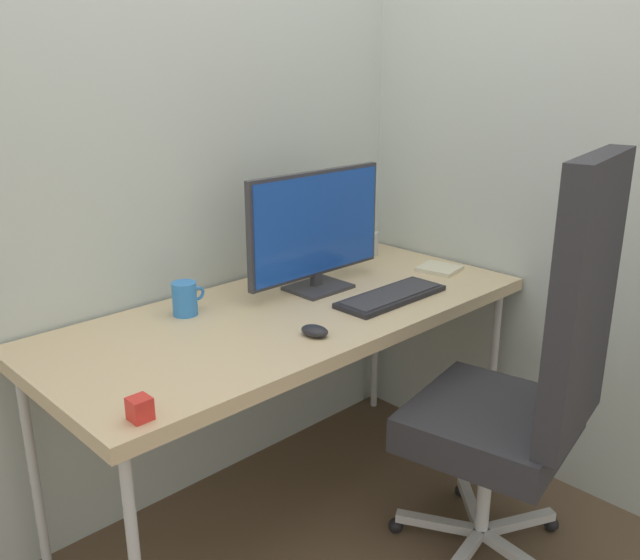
{
  "coord_description": "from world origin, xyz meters",
  "views": [
    {
      "loc": [
        -1.35,
        -1.53,
        1.52
      ],
      "look_at": [
        0.06,
        -0.07,
        0.85
      ],
      "focal_mm": 37.97,
      "sensor_mm": 36.0,
      "label": 1
    }
  ],
  "objects_px": {
    "office_chair": "(531,376)",
    "keyboard": "(391,296)",
    "monitor": "(316,228)",
    "desk_clamp_accessory": "(140,409)",
    "coffee_mug": "(185,298)",
    "notebook": "(439,269)",
    "mouse": "(315,331)",
    "pen_holder": "(370,243)"
  },
  "relations": [
    {
      "from": "office_chair",
      "to": "desk_clamp_accessory",
      "type": "height_order",
      "value": "office_chair"
    },
    {
      "from": "desk_clamp_accessory",
      "to": "coffee_mug",
      "type": "bearing_deg",
      "value": 47.86
    },
    {
      "from": "pen_holder",
      "to": "keyboard",
      "type": "bearing_deg",
      "value": -130.38
    },
    {
      "from": "keyboard",
      "to": "mouse",
      "type": "relative_size",
      "value": 4.71
    },
    {
      "from": "office_chair",
      "to": "desk_clamp_accessory",
      "type": "relative_size",
      "value": 24.22
    },
    {
      "from": "office_chair",
      "to": "keyboard",
      "type": "relative_size",
      "value": 3.14
    },
    {
      "from": "coffee_mug",
      "to": "monitor",
      "type": "bearing_deg",
      "value": -12.21
    },
    {
      "from": "coffee_mug",
      "to": "desk_clamp_accessory",
      "type": "xyz_separation_m",
      "value": [
        -0.44,
        -0.48,
        -0.03
      ]
    },
    {
      "from": "mouse",
      "to": "pen_holder",
      "type": "bearing_deg",
      "value": 21.75
    },
    {
      "from": "notebook",
      "to": "office_chair",
      "type": "bearing_deg",
      "value": -132.1
    },
    {
      "from": "mouse",
      "to": "office_chair",
      "type": "bearing_deg",
      "value": -58.82
    },
    {
      "from": "keyboard",
      "to": "notebook",
      "type": "bearing_deg",
      "value": 12.09
    },
    {
      "from": "keyboard",
      "to": "mouse",
      "type": "bearing_deg",
      "value": -172.78
    },
    {
      "from": "monitor",
      "to": "desk_clamp_accessory",
      "type": "bearing_deg",
      "value": -157.2
    },
    {
      "from": "notebook",
      "to": "monitor",
      "type": "bearing_deg",
      "value": 149.81
    },
    {
      "from": "office_chair",
      "to": "pen_holder",
      "type": "distance_m",
      "value": 1.01
    },
    {
      "from": "pen_holder",
      "to": "mouse",
      "type": "bearing_deg",
      "value": -148.32
    },
    {
      "from": "monitor",
      "to": "pen_holder",
      "type": "bearing_deg",
      "value": 19.53
    },
    {
      "from": "coffee_mug",
      "to": "desk_clamp_accessory",
      "type": "height_order",
      "value": "coffee_mug"
    },
    {
      "from": "notebook",
      "to": "keyboard",
      "type": "bearing_deg",
      "value": -178.42
    },
    {
      "from": "keyboard",
      "to": "mouse",
      "type": "distance_m",
      "value": 0.41
    },
    {
      "from": "keyboard",
      "to": "coffee_mug",
      "type": "bearing_deg",
      "value": 148.25
    },
    {
      "from": "office_chair",
      "to": "notebook",
      "type": "distance_m",
      "value": 0.72
    },
    {
      "from": "office_chair",
      "to": "mouse",
      "type": "relative_size",
      "value": 14.79
    },
    {
      "from": "mouse",
      "to": "desk_clamp_accessory",
      "type": "xyz_separation_m",
      "value": [
        -0.61,
        -0.08,
        0.01
      ]
    },
    {
      "from": "office_chair",
      "to": "coffee_mug",
      "type": "relative_size",
      "value": 11.5
    },
    {
      "from": "pen_holder",
      "to": "office_chair",
      "type": "bearing_deg",
      "value": -110.22
    },
    {
      "from": "office_chair",
      "to": "pen_holder",
      "type": "xyz_separation_m",
      "value": [
        0.34,
        0.94,
        0.15
      ]
    },
    {
      "from": "pen_holder",
      "to": "coffee_mug",
      "type": "bearing_deg",
      "value": -176.3
    },
    {
      "from": "mouse",
      "to": "pen_holder",
      "type": "distance_m",
      "value": 0.89
    },
    {
      "from": "notebook",
      "to": "pen_holder",
      "type": "bearing_deg",
      "value": 83.84
    },
    {
      "from": "monitor",
      "to": "keyboard",
      "type": "relative_size",
      "value": 1.41
    },
    {
      "from": "pen_holder",
      "to": "notebook",
      "type": "height_order",
      "value": "pen_holder"
    },
    {
      "from": "desk_clamp_accessory",
      "to": "keyboard",
      "type": "bearing_deg",
      "value": 7.25
    },
    {
      "from": "mouse",
      "to": "notebook",
      "type": "relative_size",
      "value": 0.61
    },
    {
      "from": "office_chair",
      "to": "coffee_mug",
      "type": "distance_m",
      "value": 1.06
    },
    {
      "from": "office_chair",
      "to": "notebook",
      "type": "xyz_separation_m",
      "value": [
        0.37,
        0.6,
        0.11
      ]
    },
    {
      "from": "monitor",
      "to": "notebook",
      "type": "bearing_deg",
      "value": -19.67
    },
    {
      "from": "mouse",
      "to": "notebook",
      "type": "distance_m",
      "value": 0.79
    },
    {
      "from": "office_chair",
      "to": "monitor",
      "type": "relative_size",
      "value": 2.23
    },
    {
      "from": "mouse",
      "to": "pen_holder",
      "type": "relative_size",
      "value": 0.52
    },
    {
      "from": "coffee_mug",
      "to": "desk_clamp_accessory",
      "type": "distance_m",
      "value": 0.65
    }
  ]
}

